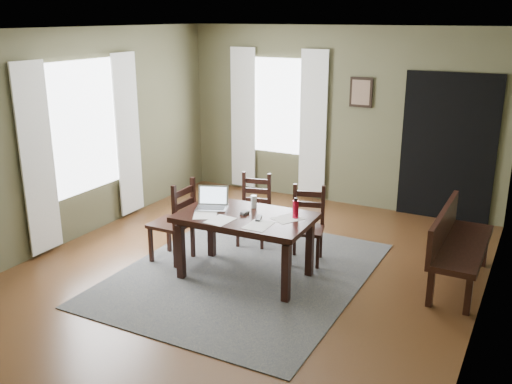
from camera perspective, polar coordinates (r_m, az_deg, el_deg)
The scene contains 25 objects.
ground at distance 6.61m, azimuth -1.22°, elevation -8.20°, with size 5.00×6.00×0.01m.
room_shell at distance 6.05m, azimuth -1.33°, elevation 7.43°, with size 5.02×6.02×2.71m.
rug at distance 6.60m, azimuth -1.22°, elevation -8.12°, with size 2.60×3.20×0.01m.
dining_table at distance 6.28m, azimuth -1.07°, elevation -3.10°, with size 1.49×0.93×0.73m.
chair_end at distance 6.82m, azimuth -8.12°, elevation -3.00°, with size 0.45×0.44×1.01m.
chair_back_left at distance 7.31m, azimuth -0.20°, elevation -1.85°, with size 0.47×0.47×0.90m.
chair_back_right at distance 6.79m, azimuth 5.11°, elevation -3.40°, with size 0.48×0.49×0.90m.
bench at distance 6.55m, azimuth 19.29°, elevation -4.60°, with size 0.48×1.50×0.85m.
laptop at distance 6.49m, azimuth -4.38°, elevation -1.02°, with size 0.42×0.38×0.24m.
computer_mouse at distance 6.26m, azimuth -1.13°, elevation -2.10°, with size 0.06×0.10×0.03m, color #3F3F42.
tv_remote at distance 6.12m, azimuth 0.27°, elevation -2.62°, with size 0.05×0.19×0.02m, color black.
drinking_glass at distance 6.45m, azimuth -0.21°, elevation -0.97°, with size 0.07×0.07×0.15m, color silver.
water_bottle at distance 6.13m, azimuth 3.98°, elevation -1.70°, with size 0.08×0.08×0.23m.
paper_a at distance 6.28m, azimuth -5.09°, elevation -2.23°, with size 0.25×0.33×0.00m, color white.
paper_b at distance 5.94m, azimuth 0.25°, elevation -3.35°, with size 0.24×0.32×0.00m, color white.
paper_d at distance 6.14m, azimuth 3.20°, elevation -2.66°, with size 0.24×0.31×0.00m, color white.
paper_e at distance 6.09m, azimuth -3.60°, elevation -2.84°, with size 0.23×0.31×0.00m, color white.
window_left at distance 7.75m, azimuth -16.88°, elevation 6.22°, with size 0.01×1.30×1.70m.
window_back at distance 9.17m, azimuth 2.22°, elevation 8.58°, with size 1.00×0.01×1.50m.
curtain_left_near at distance 7.23m, azimuth -21.02°, elevation 3.02°, with size 0.03×0.48×2.30m.
curtain_left_far at distance 8.37m, azimuth -12.69°, elevation 5.58°, with size 0.03×0.48×2.30m.
curtain_back_left at distance 9.46m, azimuth -1.30°, elevation 7.33°, with size 0.44×0.03×2.30m.
curtain_back_right at distance 8.94m, azimuth 5.73°, elevation 6.65°, with size 0.44×0.03×2.30m.
framed_picture at distance 8.64m, azimuth 10.46°, elevation 9.78°, with size 0.34×0.03×0.44m.
doorway_back at distance 8.47m, azimuth 18.63°, elevation 4.20°, with size 1.30×0.03×2.10m.
Camera 1 is at (2.89, -5.22, 2.84)m, focal length 40.00 mm.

